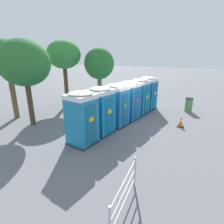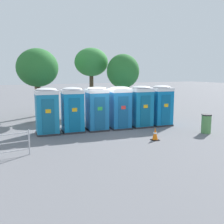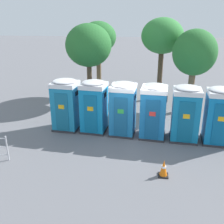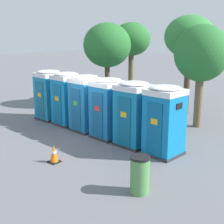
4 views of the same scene
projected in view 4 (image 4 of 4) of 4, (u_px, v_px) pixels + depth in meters
The scene contains 13 objects.
ground_plane at pixel (96, 134), 13.73m from camera, with size 120.00×120.00×0.00m, color slate.
portapotty_0 at pixel (49, 95), 15.89m from camera, with size 1.30×1.29×2.54m.
portapotty_1 at pixel (67, 98), 14.95m from camera, with size 1.29×1.31×2.54m.
portapotty_2 at pixel (86, 103), 13.95m from camera, with size 1.26×1.29×2.54m.
portapotty_3 at pixel (108, 108), 12.97m from camera, with size 1.28×1.30×2.54m.
portapotty_4 at pixel (134, 114), 12.01m from camera, with size 1.31×1.28×2.54m.
portapotty_5 at pixel (164, 120), 11.05m from camera, with size 1.29×1.29×2.54m.
street_tree_0 at pixel (201, 54), 14.01m from camera, with size 2.45×2.45×4.72m.
street_tree_1 at pixel (107, 46), 18.31m from camera, with size 2.81×2.81×4.96m.
street_tree_2 at pixel (189, 38), 16.57m from camera, with size 2.67×2.67×5.28m.
street_tree_3 at pixel (131, 40), 19.65m from camera, with size 2.41×2.41×5.04m.
trash_can at pixel (140, 175), 8.44m from camera, with size 0.56×0.56×1.06m.
traffic_cone at pixel (54, 154), 10.56m from camera, with size 0.36×0.36×0.64m.
Camera 4 is at (8.90, -9.66, 4.19)m, focal length 50.00 mm.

